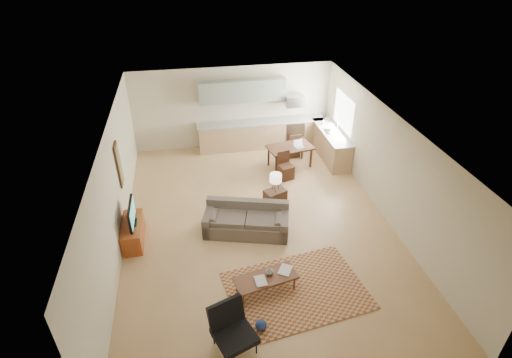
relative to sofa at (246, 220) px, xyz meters
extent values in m
plane|color=tan|center=(0.34, 0.25, -0.37)|extent=(9.00, 9.00, 0.00)
plane|color=white|center=(0.34, 0.25, 2.33)|extent=(9.00, 9.00, 0.00)
plane|color=beige|center=(0.34, 4.75, 0.98)|extent=(6.50, 0.00, 6.50)
plane|color=beige|center=(0.34, -4.25, 0.98)|extent=(6.50, 0.00, 6.50)
plane|color=beige|center=(-2.91, 0.25, 0.98)|extent=(0.00, 9.00, 9.00)
plane|color=beige|center=(3.59, 0.25, 0.98)|extent=(0.00, 9.00, 9.00)
cube|color=#A5A8AD|center=(2.34, 4.43, 0.08)|extent=(0.62, 0.62, 0.90)
cube|color=#A5A8AD|center=(2.34, 4.45, 1.18)|extent=(0.62, 0.40, 0.35)
cube|color=gray|center=(0.64, 4.58, 1.58)|extent=(2.80, 0.34, 0.70)
cube|color=white|center=(3.57, 3.25, 1.18)|extent=(0.02, 1.40, 1.05)
cube|color=brown|center=(0.70, -2.05, -0.36)|extent=(3.01, 2.29, 0.02)
imported|color=maroon|center=(-0.16, -2.03, 0.03)|extent=(0.26, 0.33, 0.03)
imported|color=navy|center=(0.41, -1.76, 0.02)|extent=(0.53, 0.54, 0.02)
imported|color=black|center=(0.17, -1.86, 0.10)|extent=(0.23, 0.23, 0.17)
imported|color=#FDE9C0|center=(3.17, 3.83, 0.65)|extent=(0.10, 0.10, 0.19)
camera|label=1|loc=(-1.15, -7.54, 5.92)|focal=28.00mm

